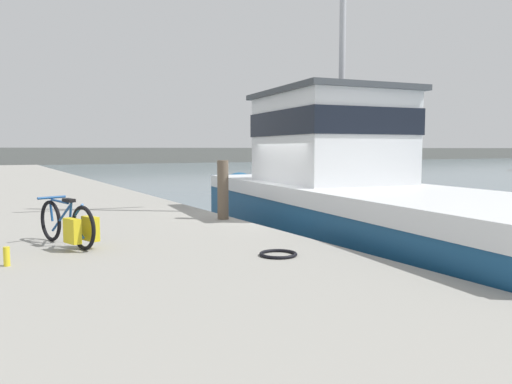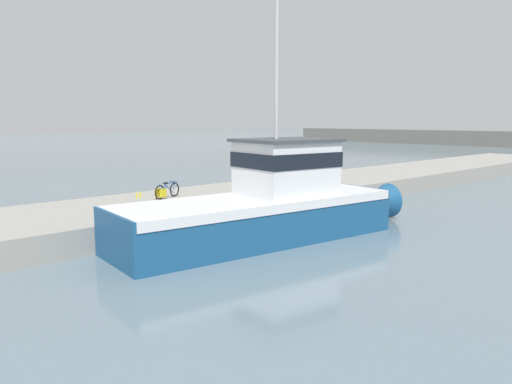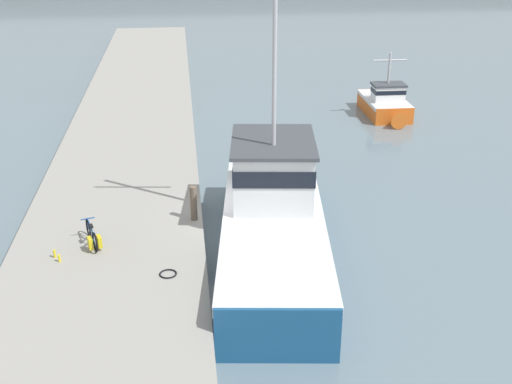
{
  "view_description": "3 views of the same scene",
  "coord_description": "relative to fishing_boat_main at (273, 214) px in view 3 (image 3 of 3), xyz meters",
  "views": [
    {
      "loc": [
        -5.84,
        -9.32,
        2.39
      ],
      "look_at": [
        -0.99,
        -0.61,
        1.52
      ],
      "focal_mm": 35.0,
      "sensor_mm": 36.0,
      "label": 1
    },
    {
      "loc": [
        14.01,
        -13.69,
        4.41
      ],
      "look_at": [
        -0.06,
        -0.43,
        1.6
      ],
      "focal_mm": 35.0,
      "sensor_mm": 36.0,
      "label": 2
    },
    {
      "loc": [
        -1.66,
        -19.93,
        10.63
      ],
      "look_at": [
        0.82,
        1.26,
        1.27
      ],
      "focal_mm": 45.0,
      "sensor_mm": 36.0,
      "label": 3
    }
  ],
  "objects": [
    {
      "name": "ground_plane",
      "position": [
        -1.15,
        0.81,
        -1.35
      ],
      "size": [
        320.0,
        320.0,
        0.0
      ],
      "primitive_type": "plane",
      "color": "slate"
    },
    {
      "name": "dock_pier",
      "position": [
        -5.39,
        0.81,
        -0.88
      ],
      "size": [
        6.1,
        80.0,
        0.94
      ],
      "primitive_type": "cube",
      "color": "gray",
      "rests_on": "ground_plane"
    },
    {
      "name": "fishing_boat_main",
      "position": [
        0.0,
        0.0,
        0.0
      ],
      "size": [
        4.53,
        12.98,
        10.8
      ],
      "rotation": [
        0.0,
        0.0,
        -0.12
      ],
      "color": "navy",
      "rests_on": "ground_plane"
    },
    {
      "name": "boat_blue_far",
      "position": [
        8.53,
        14.89,
        -0.65
      ],
      "size": [
        2.21,
        4.97,
        3.58
      ],
      "rotation": [
        0.0,
        0.0,
        3.12
      ],
      "color": "orange",
      "rests_on": "ground_plane"
    },
    {
      "name": "bicycle_touring",
      "position": [
        -5.83,
        -0.81,
        -0.09
      ],
      "size": [
        0.74,
        1.61,
        0.71
      ],
      "rotation": [
        0.0,
        0.0,
        0.31
      ],
      "color": "black",
      "rests_on": "dock_pier"
    },
    {
      "name": "mooring_post",
      "position": [
        -2.62,
        0.74,
        0.19
      ],
      "size": [
        0.23,
        0.23,
        1.21
      ],
      "primitive_type": "cylinder",
      "color": "brown",
      "rests_on": "dock_pier"
    },
    {
      "name": "hose_coil",
      "position": [
        -3.48,
        -2.83,
        -0.39
      ],
      "size": [
        0.52,
        0.52,
        0.04
      ],
      "primitive_type": "torus",
      "color": "black",
      "rests_on": "dock_pier"
    },
    {
      "name": "water_bottle_by_bike",
      "position": [
        -6.73,
        -1.71,
        -0.29
      ],
      "size": [
        0.08,
        0.08,
        0.24
      ],
      "primitive_type": "cylinder",
      "color": "yellow",
      "rests_on": "dock_pier"
    },
    {
      "name": "water_bottle_on_curb",
      "position": [
        -6.92,
        -1.42,
        -0.28
      ],
      "size": [
        0.08,
        0.08,
        0.26
      ],
      "primitive_type": "cylinder",
      "color": "yellow",
      "rests_on": "dock_pier"
    }
  ]
}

